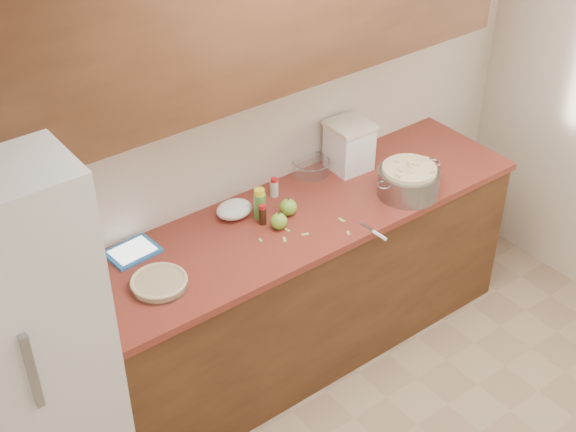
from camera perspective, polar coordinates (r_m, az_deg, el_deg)
room_shell at (r=2.92m, az=17.74°, el=-7.60°), size 3.60×3.60×3.60m
counter_run at (r=4.22m, az=-0.12°, el=-5.32°), size 2.64×0.68×0.92m
upper_cabinets at (r=3.56m, az=-1.71°, el=14.59°), size 2.60×0.34×0.70m
fridge at (r=3.45m, az=-19.47°, el=-9.18°), size 0.70×0.70×1.80m
pie at (r=3.56m, az=-9.15°, el=-4.71°), size 0.26×0.26×0.04m
colander at (r=4.13m, az=8.55°, el=2.49°), size 0.42×0.32×0.16m
flour_canister at (r=4.28m, az=4.37°, el=5.04°), size 0.23×0.23×0.27m
tablet at (r=3.78m, az=-10.99°, el=-2.50°), size 0.24×0.19×0.02m
paring_knife at (r=3.85m, az=6.40°, el=-1.29°), size 0.03×0.18×0.02m
lemon_bottle at (r=3.91m, az=-2.03°, el=0.86°), size 0.06×0.06×0.16m
cinnamon_shaker at (r=4.08m, az=-0.99°, el=2.04°), size 0.04×0.04×0.10m
vanilla_bottle at (r=3.88m, az=-1.82°, el=0.08°), size 0.04×0.04×0.11m
mixing_bowl at (r=4.27m, az=1.65°, el=3.60°), size 0.21×0.21×0.08m
paper_towel at (r=3.95m, az=-3.85°, el=0.47°), size 0.19×0.16×0.08m
apple_left at (r=3.85m, az=-0.65°, el=-0.37°), size 0.08×0.08×0.09m
apple_center at (r=3.95m, az=0.02°, el=0.64°), size 0.09×0.09×0.10m
peel_a at (r=3.85m, az=4.31°, el=-1.21°), size 0.03×0.03×0.00m
peel_b at (r=3.94m, az=3.83°, el=-0.28°), size 0.02×0.04×0.00m
peel_c at (r=3.83m, az=1.23°, el=-1.30°), size 0.04×0.03×0.00m
peel_d at (r=3.80m, az=-1.97°, el=-1.72°), size 0.02×0.03×0.00m
peel_e at (r=3.86m, az=-0.05°, el=-1.00°), size 0.02×0.03×0.00m
peel_f at (r=3.80m, az=-0.24°, el=-1.68°), size 0.03×0.04×0.00m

